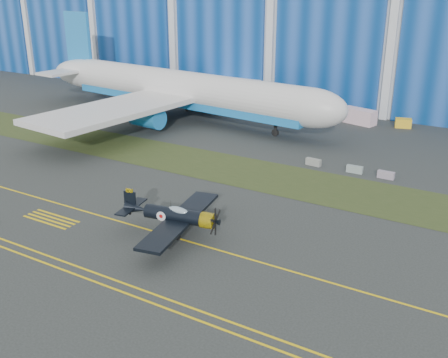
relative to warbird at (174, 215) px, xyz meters
The scene contains 15 objects.
ground 7.32m from the warbird, 43.52° to the left, with size 260.00×260.00×0.00m, color #343837.
grass_median 19.60m from the warbird, 74.93° to the left, with size 260.00×10.00×0.02m, color #475128.
hangar 77.81m from the warbird, 86.22° to the left, with size 220.00×45.70×30.00m.
taxiway_centreline 5.52m from the warbird, ahead, with size 200.00×0.20×0.02m, color yellow.
edge_line_near 11.15m from the warbird, 62.43° to the right, with size 80.00×0.20×0.02m, color yellow.
edge_line_far 10.30m from the warbird, 59.79° to the right, with size 80.00×0.20×0.02m, color yellow.
hold_short_ladder 13.53m from the warbird, 165.72° to the right, with size 6.00×2.40×0.02m, color yellow, non-canonical shape.
warbird is the anchor object (origin of this frame).
jetliner 45.46m from the warbird, 123.70° to the left, with size 71.58×62.58×23.11m.
shipping_container 49.13m from the warbird, 87.40° to the left, with size 5.69×2.27×2.46m, color #F9CBD6.
tug 51.18m from the warbird, 79.59° to the left, with size 2.52×1.57×1.47m, color yellow.
cart 76.01m from the warbird, 139.44° to the left, with size 2.04×1.22×1.22m, color silver.
barrier_a 25.78m from the warbird, 81.80° to the left, with size 2.00×0.60×0.90m, color gray.
barrier_b 27.14m from the warbird, 70.38° to the left, with size 2.00×0.60×0.90m, color #899996.
barrier_c 28.65m from the warbird, 63.02° to the left, with size 2.00×0.60×0.90m, color #98899B.
Camera 1 is at (21.37, -40.20, 22.61)m, focal length 42.00 mm.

